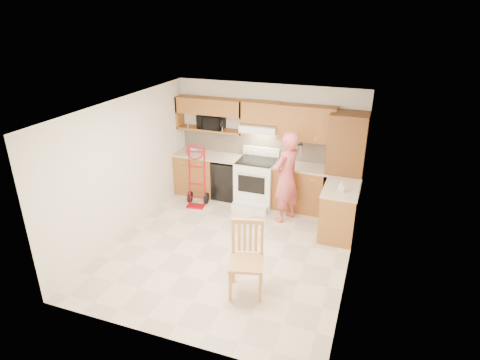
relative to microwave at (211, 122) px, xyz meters
The scene contains 28 objects.
floor 2.93m from the microwave, 59.42° to the right, with size 4.00×4.50×0.02m, color beige.
ceiling 2.57m from the microwave, 59.42° to the right, with size 4.00×4.50×0.02m, color white.
wall_back 1.30m from the microwave, ahead, with size 4.00×0.02×2.50m, color beige.
wall_front 4.53m from the microwave, 74.17° to the right, with size 4.00×0.02×2.50m, color beige.
wall_left 2.26m from the microwave, 110.47° to the right, with size 0.02×4.50×2.50m, color beige.
wall_right 3.87m from the microwave, 32.75° to the right, with size 0.02×4.50×2.50m, color beige.
backsplash 1.32m from the microwave, ahead, with size 3.92×0.03×0.55m, color beige.
lower_cab_left 1.24m from the microwave, 157.00° to the right, with size 0.90×0.60×0.90m, color #915C20.
dishwasher 1.30m from the microwave, 17.36° to the right, with size 0.60×0.60×0.85m, color black.
lower_cab_right 2.38m from the microwave, ahead, with size 1.14×0.60×0.90m, color #915C20.
countertop_left 0.73m from the microwave, 97.64° to the right, with size 1.50×0.63×0.04m, color #BEAB8B.
countertop_right 2.19m from the microwave, ahead, with size 1.14×0.63×0.04m, color #BEAB8B.
cab_return_right 3.30m from the microwave, 17.69° to the right, with size 0.60×1.00×0.90m, color #915C20.
countertop_return 3.16m from the microwave, 17.69° to the right, with size 0.63×1.00×0.04m, color #BEAB8B.
pantry_tall 2.94m from the microwave, ahead, with size 0.70×0.60×2.10m, color brown.
upper_cab_left 0.34m from the microwave, behind, with size 1.50×0.33×0.34m, color #915C20.
upper_shelf_mw 0.17m from the microwave, behind, with size 1.50×0.33×0.04m, color #915C20.
upper_cab_center 1.15m from the microwave, ahead, with size 0.76×0.33×0.44m, color #915C20.
upper_cab_right 2.07m from the microwave, ahead, with size 1.14×0.33×0.70m, color #915C20.
range_hood 1.11m from the microwave, ahead, with size 0.76×0.46×0.14m, color white.
knife_strip 1.83m from the microwave, ahead, with size 0.40×0.05×0.29m, color black, non-canonical shape.
microwave is the anchor object (origin of this frame).
range 1.56m from the microwave, 14.96° to the right, with size 0.79×1.04×1.17m, color white, non-canonical shape.
person 2.14m from the microwave, 21.49° to the right, with size 0.66×0.43×1.81m, color #C65254.
hand_truck 1.27m from the microwave, 94.03° to the right, with size 0.49×0.45×1.24m, color #9C0A14, non-canonical shape.
dining_chair 3.80m from the microwave, 58.82° to the right, with size 0.49×0.54×1.10m, color tan, non-canonical shape.
soap_bottle 3.19m from the microwave, 20.81° to the right, with size 0.09×0.09×0.20m, color white.
bowl 0.81m from the microwave, 162.31° to the right, with size 0.23×0.23×0.06m, color white.
Camera 1 is at (2.22, -5.64, 3.90)m, focal length 30.25 mm.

